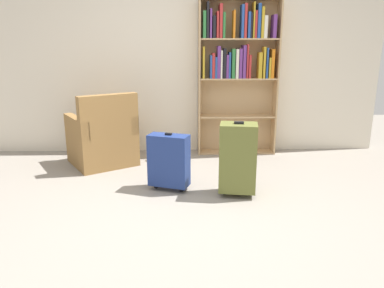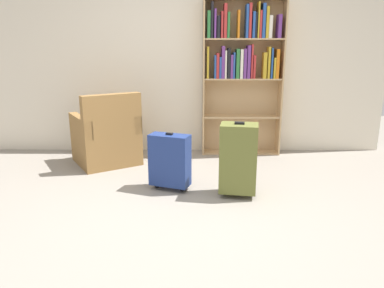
{
  "view_description": "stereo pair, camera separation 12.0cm",
  "coord_description": "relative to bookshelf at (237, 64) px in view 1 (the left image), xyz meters",
  "views": [
    {
      "loc": [
        -0.03,
        -2.95,
        1.45
      ],
      "look_at": [
        0.07,
        0.39,
        0.55
      ],
      "focal_mm": 34.58,
      "sensor_mm": 36.0,
      "label": 1
    },
    {
      "loc": [
        0.09,
        -2.95,
        1.45
      ],
      "look_at": [
        0.07,
        0.39,
        0.55
      ],
      "focal_mm": 34.58,
      "sensor_mm": 36.0,
      "label": 2
    }
  ],
  "objects": [
    {
      "name": "ground_plane",
      "position": [
        -0.72,
        -1.98,
        -1.21
      ],
      "size": [
        9.4,
        9.4,
        0.0
      ],
      "primitive_type": "plane",
      "color": "gray"
    },
    {
      "name": "suitcase_navy_blue",
      "position": [
        -0.87,
        -1.35,
        -0.89
      ],
      "size": [
        0.44,
        0.31,
        0.6
      ],
      "color": "navy",
      "rests_on": "ground"
    },
    {
      "name": "back_wall",
      "position": [
        -0.72,
        0.18,
        0.09
      ],
      "size": [
        5.37,
        0.1,
        2.6
      ],
      "primitive_type": "cube",
      "color": "beige",
      "rests_on": "ground"
    },
    {
      "name": "suitcase_olive",
      "position": [
        -0.2,
        -1.51,
        -0.82
      ],
      "size": [
        0.39,
        0.31,
        0.74
      ],
      "color": "brown",
      "rests_on": "ground"
    },
    {
      "name": "mug",
      "position": [
        -1.12,
        -0.37,
        -1.16
      ],
      "size": [
        0.12,
        0.08,
        0.1
      ],
      "color": "#1959A5",
      "rests_on": "ground"
    },
    {
      "name": "bookshelf",
      "position": [
        0.0,
        0.0,
        0.0
      ],
      "size": [
        1.04,
        0.25,
        2.01
      ],
      "color": "tan",
      "rests_on": "ground"
    },
    {
      "name": "armchair",
      "position": [
        -1.71,
        -0.48,
        -0.89
      ],
      "size": [
        0.96,
        0.96,
        0.9
      ],
      "color": "olive",
      "rests_on": "ground"
    }
  ]
}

